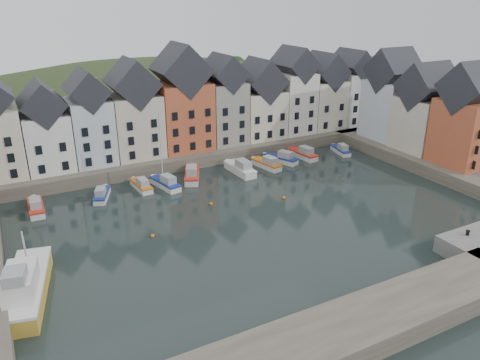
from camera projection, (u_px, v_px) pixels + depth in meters
ground at (266, 222)px, 59.56m from camera, size 260.00×260.00×0.00m
far_quay at (180, 150)px, 83.77m from camera, size 90.00×16.00×2.00m
right_quay at (448, 162)px, 77.72m from camera, size 14.00×54.00×2.00m
near_wall at (300, 351)px, 36.80m from camera, size 50.00×6.00×2.00m
hillside at (145, 195)px, 112.17m from camera, size 153.60×70.40×64.00m
far_terrace at (200, 107)px, 80.59m from camera, size 72.37×8.16×17.78m
right_terrace at (426, 110)px, 78.49m from camera, size 8.30×24.25×16.36m
mooring_buoys at (219, 211)px, 62.13m from camera, size 20.50×5.50×0.50m
boat_a at (36, 207)px, 62.11m from camera, size 2.08×6.15×2.34m
boat_b at (102, 195)px, 66.09m from camera, size 3.55×5.61×2.06m
boat_c at (142, 186)px, 69.22m from camera, size 2.11×5.60×2.11m
boat_d at (166, 183)px, 69.78m from camera, size 3.16×6.41×11.75m
boat_e at (192, 175)px, 72.92m from camera, size 4.79×7.18×2.65m
boat_f at (241, 169)px, 75.32m from camera, size 2.56×7.14×2.70m
boat_g at (267, 164)px, 77.76m from camera, size 2.87×6.22×2.30m
boat_h at (282, 158)px, 80.28m from camera, size 4.20×6.35×2.34m
boat_i at (303, 154)px, 82.46m from camera, size 2.58×6.46×2.42m
boat_j at (341, 150)px, 84.85m from camera, size 2.74×5.55×2.04m
large_vessel at (26, 288)px, 43.82m from camera, size 5.92×12.66×6.37m
mooring_bollard at (468, 233)px, 52.14m from camera, size 0.48×0.48×0.56m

